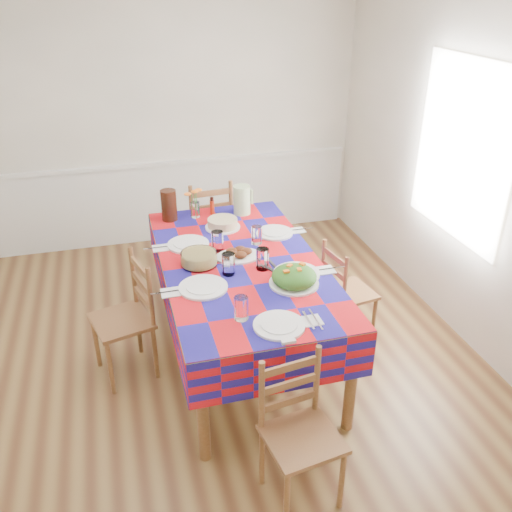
{
  "coord_description": "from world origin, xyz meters",
  "views": [
    {
      "loc": [
        -0.42,
        -3.26,
        2.74
      ],
      "look_at": [
        0.51,
        0.11,
        0.91
      ],
      "focal_mm": 38.0,
      "sensor_mm": 36.0,
      "label": 1
    }
  ],
  "objects_px": {
    "meat_platter": "(238,254)",
    "chair_right": "(345,293)",
    "dining_table": "(241,272)",
    "tea_pitcher": "(169,205)",
    "green_pitcher": "(242,200)",
    "chair_far": "(208,228)",
    "chair_near": "(299,433)",
    "chair_left": "(127,319)"
  },
  "relations": [
    {
      "from": "chair_near",
      "to": "chair_right",
      "type": "xyz_separation_m",
      "value": [
        0.88,
        1.36,
        -0.03
      ]
    },
    {
      "from": "chair_near",
      "to": "chair_right",
      "type": "distance_m",
      "value": 1.62
    },
    {
      "from": "dining_table",
      "to": "green_pitcher",
      "type": "relative_size",
      "value": 8.46
    },
    {
      "from": "meat_platter",
      "to": "green_pitcher",
      "type": "relative_size",
      "value": 1.36
    },
    {
      "from": "chair_left",
      "to": "chair_right",
      "type": "xyz_separation_m",
      "value": [
        1.74,
        -0.02,
        -0.05
      ]
    },
    {
      "from": "tea_pitcher",
      "to": "chair_far",
      "type": "height_order",
      "value": "tea_pitcher"
    },
    {
      "from": "tea_pitcher",
      "to": "chair_left",
      "type": "xyz_separation_m",
      "value": [
        -0.46,
        -0.89,
        -0.5
      ]
    },
    {
      "from": "chair_left",
      "to": "chair_right",
      "type": "bearing_deg",
      "value": 74.17
    },
    {
      "from": "chair_near",
      "to": "green_pitcher",
      "type": "bearing_deg",
      "value": 75.83
    },
    {
      "from": "meat_platter",
      "to": "chair_near",
      "type": "bearing_deg",
      "value": -90.14
    },
    {
      "from": "chair_near",
      "to": "chair_far",
      "type": "bearing_deg",
      "value": 81.59
    },
    {
      "from": "tea_pitcher",
      "to": "chair_near",
      "type": "distance_m",
      "value": 2.36
    },
    {
      "from": "tea_pitcher",
      "to": "chair_right",
      "type": "xyz_separation_m",
      "value": [
        1.28,
        -0.91,
        -0.55
      ]
    },
    {
      "from": "dining_table",
      "to": "chair_near",
      "type": "distance_m",
      "value": 1.4
    },
    {
      "from": "chair_left",
      "to": "chair_near",
      "type": "bearing_deg",
      "value": 16.74
    },
    {
      "from": "tea_pitcher",
      "to": "dining_table",
      "type": "bearing_deg",
      "value": -65.58
    },
    {
      "from": "green_pitcher",
      "to": "chair_far",
      "type": "distance_m",
      "value": 0.71
    },
    {
      "from": "green_pitcher",
      "to": "tea_pitcher",
      "type": "bearing_deg",
      "value": 177.21
    },
    {
      "from": "dining_table",
      "to": "chair_left",
      "type": "height_order",
      "value": "chair_left"
    },
    {
      "from": "meat_platter",
      "to": "chair_right",
      "type": "relative_size",
      "value": 0.4
    },
    {
      "from": "dining_table",
      "to": "chair_left",
      "type": "relative_size",
      "value": 2.26
    },
    {
      "from": "dining_table",
      "to": "tea_pitcher",
      "type": "bearing_deg",
      "value": 114.42
    },
    {
      "from": "dining_table",
      "to": "tea_pitcher",
      "type": "height_order",
      "value": "tea_pitcher"
    },
    {
      "from": "chair_left",
      "to": "meat_platter",
      "type": "bearing_deg",
      "value": 78.17
    },
    {
      "from": "green_pitcher",
      "to": "chair_far",
      "type": "relative_size",
      "value": 0.25
    },
    {
      "from": "meat_platter",
      "to": "green_pitcher",
      "type": "height_order",
      "value": "green_pitcher"
    },
    {
      "from": "dining_table",
      "to": "chair_right",
      "type": "relative_size",
      "value": 2.51
    },
    {
      "from": "chair_far",
      "to": "chair_left",
      "type": "relative_size",
      "value": 1.07
    },
    {
      "from": "tea_pitcher",
      "to": "green_pitcher",
      "type": "bearing_deg",
      "value": -2.79
    },
    {
      "from": "dining_table",
      "to": "tea_pitcher",
      "type": "xyz_separation_m",
      "value": [
        -0.41,
        0.9,
        0.23
      ]
    },
    {
      "from": "green_pitcher",
      "to": "chair_near",
      "type": "xyz_separation_m",
      "value": [
        -0.23,
        -2.23,
        -0.52
      ]
    },
    {
      "from": "meat_platter",
      "to": "chair_left",
      "type": "height_order",
      "value": "chair_left"
    },
    {
      "from": "dining_table",
      "to": "meat_platter",
      "type": "xyz_separation_m",
      "value": [
        -0.0,
        0.06,
        0.12
      ]
    },
    {
      "from": "tea_pitcher",
      "to": "chair_near",
      "type": "height_order",
      "value": "tea_pitcher"
    },
    {
      "from": "meat_platter",
      "to": "chair_near",
      "type": "relative_size",
      "value": 0.38
    },
    {
      "from": "meat_platter",
      "to": "chair_right",
      "type": "xyz_separation_m",
      "value": [
        0.87,
        -0.07,
        -0.44
      ]
    },
    {
      "from": "tea_pitcher",
      "to": "chair_left",
      "type": "distance_m",
      "value": 1.12
    },
    {
      "from": "green_pitcher",
      "to": "chair_right",
      "type": "height_order",
      "value": "green_pitcher"
    },
    {
      "from": "chair_near",
      "to": "chair_left",
      "type": "relative_size",
      "value": 0.96
    },
    {
      "from": "green_pitcher",
      "to": "chair_far",
      "type": "bearing_deg",
      "value": 114.45
    },
    {
      "from": "chair_right",
      "to": "chair_left",
      "type": "bearing_deg",
      "value": 80.33
    },
    {
      "from": "tea_pitcher",
      "to": "chair_far",
      "type": "distance_m",
      "value": 0.78
    }
  ]
}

